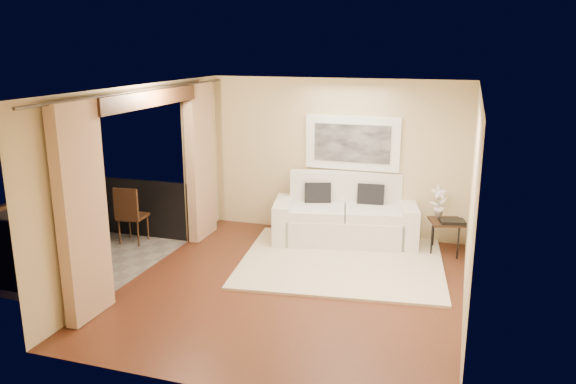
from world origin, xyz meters
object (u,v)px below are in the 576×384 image
at_px(balcony_chair_near, 73,248).
at_px(ice_bucket, 49,215).
at_px(sofa, 345,218).
at_px(balcony_chair_far, 129,211).
at_px(bistro_table, 53,230).
at_px(side_table, 446,224).
at_px(orchid, 439,201).

distance_m(balcony_chair_near, ice_bucket, 1.04).
bearing_deg(balcony_chair_near, sofa, 27.41).
distance_m(sofa, balcony_chair_far, 3.60).
relative_size(bistro_table, balcony_chair_far, 0.71).
bearing_deg(side_table, orchid, 129.57).
bearing_deg(ice_bucket, orchid, 24.74).
distance_m(orchid, bistro_table, 5.93).
bearing_deg(sofa, bistro_table, -158.06).
distance_m(balcony_chair_far, ice_bucket, 1.33).
xyz_separation_m(side_table, balcony_chair_near, (-4.76, -2.90, 0.08)).
bearing_deg(orchid, sofa, -177.22).
relative_size(sofa, bistro_table, 3.61).
xyz_separation_m(side_table, balcony_chair_far, (-5.02, -1.16, 0.08)).
xyz_separation_m(side_table, orchid, (-0.15, 0.18, 0.32)).
distance_m(sofa, side_table, 1.66).
relative_size(sofa, ice_bucket, 12.53).
xyz_separation_m(sofa, ice_bucket, (-3.95, -2.44, 0.39)).
distance_m(side_table, balcony_chair_near, 5.58).
xyz_separation_m(balcony_chair_far, ice_bucket, (-0.58, -1.18, 0.23)).
height_order(balcony_chair_near, ice_bucket, balcony_chair_near).
relative_size(bistro_table, ice_bucket, 3.47).
distance_m(bistro_table, balcony_chair_near, 0.83).
relative_size(sofa, balcony_chair_near, 2.57).
bearing_deg(bistro_table, balcony_chair_far, 71.41).
bearing_deg(side_table, ice_bucket, -157.35).
bearing_deg(balcony_chair_far, sofa, -163.56).
height_order(side_table, orchid, orchid).
bearing_deg(bistro_table, ice_bucket, 142.86).
xyz_separation_m(orchid, ice_bucket, (-5.46, -2.52, -0.01)).
bearing_deg(side_table, balcony_chair_near, -148.63).
height_order(sofa, bistro_table, sofa).
relative_size(side_table, balcony_chair_far, 0.63).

